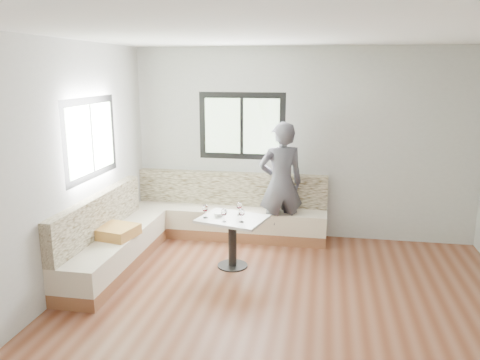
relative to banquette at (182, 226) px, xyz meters
name	(u,v)px	position (x,y,z in m)	size (l,w,h in m)	color
room	(281,181)	(1.51, -1.55, 1.08)	(5.01, 5.01, 2.81)	brown
banquette	(182,226)	(0.00, 0.00, 0.00)	(2.90, 2.80, 0.95)	brown
table	(232,230)	(0.81, -0.48, 0.16)	(0.93, 0.80, 0.65)	black
person	(281,184)	(1.33, 0.50, 0.55)	(0.65, 0.42, 1.77)	#4A4851
olive_ramekin	(219,214)	(0.63, -0.44, 0.34)	(0.11, 0.11, 0.04)	white
wine_glass_a	(205,209)	(0.48, -0.54, 0.44)	(0.08, 0.08, 0.17)	white
wine_glass_b	(224,213)	(0.75, -0.66, 0.44)	(0.08, 0.08, 0.17)	white
wine_glass_c	(242,213)	(0.96, -0.63, 0.44)	(0.08, 0.08, 0.17)	white
wine_glass_d	(239,206)	(0.88, -0.34, 0.44)	(0.08, 0.08, 0.17)	white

